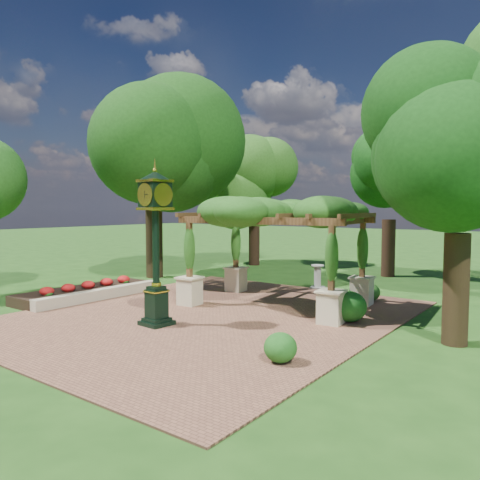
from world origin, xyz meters
The scene contains 14 objects.
ground centered at (0.00, 0.00, 0.00)m, with size 120.00×120.00×0.00m, color #1E4714.
brick_plaza centered at (0.00, 1.00, 0.02)m, with size 10.00×12.00×0.04m, color brown.
border_wall centered at (-4.60, 0.50, 0.20)m, with size 0.35×5.00×0.40m, color #C6B793.
flower_bed centered at (-5.50, 0.50, 0.18)m, with size 1.50×5.00×0.36m, color red.
pedestal_clock centered at (-0.39, -0.82, 2.56)m, with size 0.91×0.91×4.27m.
pergola centered at (0.81, 3.39, 2.93)m, with size 5.97×4.08×3.56m.
sundial centered at (0.47, 7.05, 0.43)m, with size 0.68×0.68×0.98m.
shrub_front centered at (3.98, -1.46, 0.35)m, with size 0.70×0.70×0.63m, color #1D5618.
shrub_mid centered at (3.72, 2.64, 0.47)m, with size 0.96×0.96×0.87m, color #185116.
shrub_back centered at (3.10, 5.85, 0.34)m, with size 0.66×0.66×0.59m, color #275B1A.
tree_west_near centered at (-7.13, 5.43, 6.60)m, with size 5.54×5.54×9.60m.
tree_west_far centered at (-6.05, 12.03, 4.69)m, with size 4.08×4.08×6.82m.
tree_north centered at (1.54, 12.14, 4.73)m, with size 3.31×3.31×6.92m.
tree_east_near centered at (6.56, 2.21, 4.70)m, with size 3.92×3.92×6.84m.
Camera 1 is at (8.95, -9.59, 3.25)m, focal length 35.00 mm.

